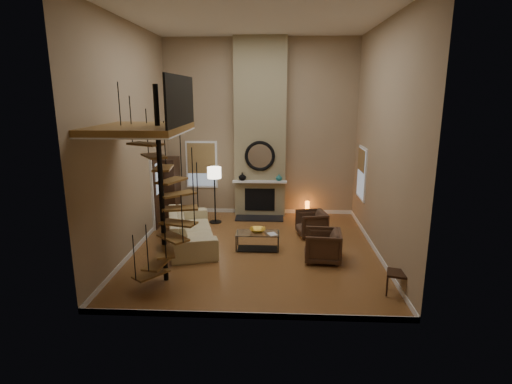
{
  "coord_description": "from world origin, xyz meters",
  "views": [
    {
      "loc": [
        0.49,
        -9.61,
        3.86
      ],
      "look_at": [
        0.0,
        0.4,
        1.4
      ],
      "focal_mm": 28.48,
      "sensor_mm": 36.0,
      "label": 1
    }
  ],
  "objects_px": {
    "accent_lamp": "(307,209)",
    "sofa": "(190,229)",
    "hutch": "(172,187)",
    "floor_lamp": "(214,177)",
    "side_chair": "(403,270)",
    "armchair_near": "(314,224)",
    "armchair_far": "(326,246)",
    "coffee_table": "(258,239)"
  },
  "relations": [
    {
      "from": "armchair_far",
      "to": "coffee_table",
      "type": "height_order",
      "value": "armchair_far"
    },
    {
      "from": "armchair_near",
      "to": "accent_lamp",
      "type": "relative_size",
      "value": 1.6
    },
    {
      "from": "hutch",
      "to": "armchair_far",
      "type": "height_order",
      "value": "hutch"
    },
    {
      "from": "floor_lamp",
      "to": "armchair_far",
      "type": "bearing_deg",
      "value": -42.27
    },
    {
      "from": "hutch",
      "to": "armchair_near",
      "type": "xyz_separation_m",
      "value": [
        4.36,
        -1.71,
        -0.6
      ]
    },
    {
      "from": "armchair_near",
      "to": "sofa",
      "type": "bearing_deg",
      "value": -89.12
    },
    {
      "from": "armchair_near",
      "to": "coffee_table",
      "type": "xyz_separation_m",
      "value": [
        -1.51,
        -1.1,
        -0.07
      ]
    },
    {
      "from": "hutch",
      "to": "sofa",
      "type": "xyz_separation_m",
      "value": [
        1.08,
        -2.42,
        -0.55
      ]
    },
    {
      "from": "sofa",
      "to": "floor_lamp",
      "type": "bearing_deg",
      "value": -27.91
    },
    {
      "from": "armchair_far",
      "to": "accent_lamp",
      "type": "bearing_deg",
      "value": -172.53
    },
    {
      "from": "armchair_far",
      "to": "floor_lamp",
      "type": "bearing_deg",
      "value": -127.65
    },
    {
      "from": "floor_lamp",
      "to": "accent_lamp",
      "type": "height_order",
      "value": "floor_lamp"
    },
    {
      "from": "coffee_table",
      "to": "accent_lamp",
      "type": "bearing_deg",
      "value": 63.63
    },
    {
      "from": "floor_lamp",
      "to": "side_chair",
      "type": "distance_m",
      "value": 6.2
    },
    {
      "from": "hutch",
      "to": "accent_lamp",
      "type": "distance_m",
      "value": 4.38
    },
    {
      "from": "armchair_near",
      "to": "armchair_far",
      "type": "xyz_separation_m",
      "value": [
        0.13,
        -1.69,
        0.0
      ]
    },
    {
      "from": "armchair_far",
      "to": "side_chair",
      "type": "xyz_separation_m",
      "value": [
        1.28,
        -1.63,
        0.17
      ]
    },
    {
      "from": "floor_lamp",
      "to": "side_chair",
      "type": "xyz_separation_m",
      "value": [
        4.3,
        -4.38,
        -0.89
      ]
    },
    {
      "from": "sofa",
      "to": "armchair_near",
      "type": "relative_size",
      "value": 3.66
    },
    {
      "from": "accent_lamp",
      "to": "side_chair",
      "type": "height_order",
      "value": "side_chair"
    },
    {
      "from": "hutch",
      "to": "armchair_near",
      "type": "bearing_deg",
      "value": -21.36
    },
    {
      "from": "accent_lamp",
      "to": "armchair_near",
      "type": "bearing_deg",
      "value": -88.53
    },
    {
      "from": "sofa",
      "to": "floor_lamp",
      "type": "height_order",
      "value": "floor_lamp"
    },
    {
      "from": "accent_lamp",
      "to": "hutch",
      "type": "bearing_deg",
      "value": -178.13
    },
    {
      "from": "sofa",
      "to": "armchair_far",
      "type": "bearing_deg",
      "value": -121.34
    },
    {
      "from": "hutch",
      "to": "side_chair",
      "type": "bearing_deg",
      "value": -41.06
    },
    {
      "from": "armchair_far",
      "to": "coffee_table",
      "type": "relative_size",
      "value": 0.77
    },
    {
      "from": "side_chair",
      "to": "hutch",
      "type": "bearing_deg",
      "value": 138.94
    },
    {
      "from": "armchair_near",
      "to": "coffee_table",
      "type": "bearing_deg",
      "value": -65.27
    },
    {
      "from": "armchair_near",
      "to": "side_chair",
      "type": "bearing_deg",
      "value": 11.65
    },
    {
      "from": "coffee_table",
      "to": "armchair_far",
      "type": "bearing_deg",
      "value": -19.98
    },
    {
      "from": "floor_lamp",
      "to": "accent_lamp",
      "type": "bearing_deg",
      "value": 15.56
    },
    {
      "from": "armchair_near",
      "to": "floor_lamp",
      "type": "bearing_deg",
      "value": -121.36
    },
    {
      "from": "accent_lamp",
      "to": "sofa",
      "type": "bearing_deg",
      "value": -141.71
    },
    {
      "from": "sofa",
      "to": "armchair_far",
      "type": "height_order",
      "value": "sofa"
    },
    {
      "from": "sofa",
      "to": "coffee_table",
      "type": "height_order",
      "value": "sofa"
    },
    {
      "from": "armchair_near",
      "to": "accent_lamp",
      "type": "xyz_separation_m",
      "value": [
        -0.05,
        1.85,
        -0.1
      ]
    },
    {
      "from": "hutch",
      "to": "floor_lamp",
      "type": "relative_size",
      "value": 1.07
    },
    {
      "from": "hutch",
      "to": "accent_lamp",
      "type": "height_order",
      "value": "hutch"
    },
    {
      "from": "sofa",
      "to": "side_chair",
      "type": "bearing_deg",
      "value": -134.39
    },
    {
      "from": "sofa",
      "to": "side_chair",
      "type": "distance_m",
      "value": 5.38
    },
    {
      "from": "floor_lamp",
      "to": "sofa",
      "type": "bearing_deg",
      "value": -102.59
    }
  ]
}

